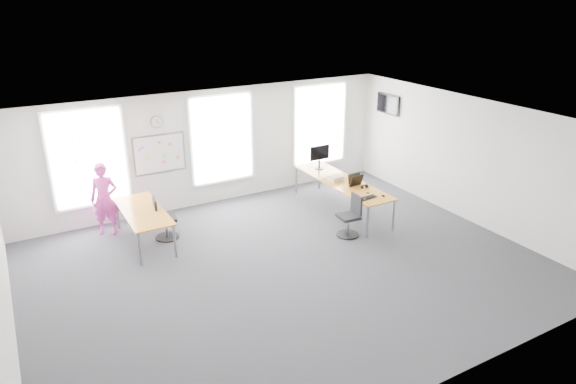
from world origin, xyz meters
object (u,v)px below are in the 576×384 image
desk_left (143,213)px  headphones (364,187)px  desk_right (341,183)px  person (104,199)px  monitor (320,155)px  chair_right (350,218)px  keyboard (368,198)px  chair_left (163,221)px

desk_left → headphones: size_ratio=12.65×
desk_right → person: person is taller
desk_left → monitor: bearing=4.3°
chair_right → person: (-4.83, 2.86, 0.42)m
desk_left → keyboard: 5.10m
desk_right → chair_left: chair_left is taller
keyboard → headphones: (0.30, 0.54, 0.03)m
keyboard → headphones: bearing=51.9°
desk_left → person: size_ratio=1.25×
person → monitor: (5.48, -0.53, 0.34)m
chair_right → person: bearing=-115.9°
headphones → desk_right: bearing=102.2°
headphones → monitor: size_ratio=0.26×
desk_right → person: bearing=163.9°
headphones → monitor: monitor is taller
chair_right → person: person is taller
desk_left → chair_right: (4.20, -1.97, -0.29)m
desk_left → headphones: (5.02, -1.39, 0.14)m
headphones → desk_left: bearing=162.4°
desk_right → chair_right: chair_right is taller
person → headphones: person is taller
chair_right → chair_left: 4.26m
desk_left → chair_right: chair_right is taller
chair_right → headphones: size_ratio=5.79×
chair_left → person: 1.45m
desk_right → headphones: 0.73m
chair_left → monitor: (4.43, 0.38, 0.75)m
desk_right → monitor: bearing=89.0°
person → headphones: 6.09m
desk_left → chair_right: bearing=-25.1°
keyboard → headphones: 0.62m
chair_right → keyboard: (0.51, 0.04, 0.39)m
keyboard → monitor: size_ratio=0.66×
keyboard → desk_left: bearing=148.9°
chair_left → monitor: size_ratio=1.54×
chair_right → person: size_ratio=0.57×
chair_right → monitor: bearing=169.2°
chair_left → keyboard: chair_left is taller
desk_right → chair_left: 4.48m
keyboard → chair_right: bearing=175.5°
desk_left → chair_left: chair_left is taller
chair_right → keyboard: chair_right is taller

